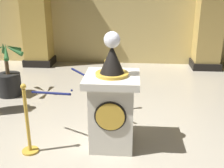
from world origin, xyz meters
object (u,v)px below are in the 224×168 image
pedestal_clock (112,104)px  stanchion_far (28,129)px  stanchion_near (107,94)px  potted_palm_left (8,79)px

pedestal_clock → stanchion_far: 1.25m
pedestal_clock → stanchion_near: bearing=99.3°
stanchion_far → potted_palm_left: size_ratio=0.88×
stanchion_far → stanchion_near: bearing=55.8°
stanchion_near → potted_palm_left: bearing=162.6°
pedestal_clock → stanchion_near: 1.23m
stanchion_near → stanchion_far: stanchion_far is taller
stanchion_near → stanchion_far: bearing=-124.2°
stanchion_near → potted_palm_left: size_ratio=0.86×
stanchion_near → stanchion_far: size_ratio=0.98×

